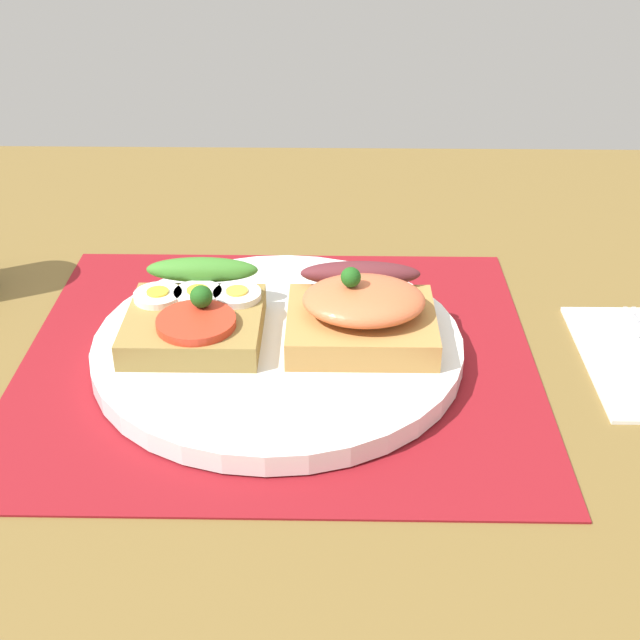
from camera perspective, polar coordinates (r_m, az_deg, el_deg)
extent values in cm
cube|color=brown|center=(63.14, -2.73, -3.79)|extent=(120.00, 90.00, 3.20)
cube|color=maroon|center=(62.16, -2.77, -2.46)|extent=(36.80, 32.86, 0.30)
cylinder|color=white|center=(61.68, -2.79, -1.77)|extent=(26.35, 26.35, 1.49)
cube|color=olive|center=(61.48, -8.33, -0.34)|extent=(9.52, 9.09, 1.91)
cylinder|color=red|center=(59.33, -8.22, -0.15)|extent=(5.48, 5.48, 0.60)
ellipsoid|color=#3E802B|center=(64.84, -7.83, 3.33)|extent=(8.38, 2.20, 1.80)
sphere|color=#1E5919|center=(60.21, -7.88, 1.58)|extent=(1.60, 1.60, 1.60)
cylinder|color=white|center=(63.16, -10.70, 1.60)|extent=(3.51, 3.51, 0.50)
cylinder|color=yellow|center=(63.00, -10.73, 1.86)|extent=(1.58, 1.58, 0.16)
cylinder|color=white|center=(62.92, -8.10, 1.72)|extent=(3.51, 3.51, 0.50)
cylinder|color=yellow|center=(62.76, -8.12, 1.99)|extent=(1.58, 1.58, 0.16)
cylinder|color=white|center=(62.47, -5.52, 1.68)|extent=(3.51, 3.51, 0.50)
cylinder|color=yellow|center=(62.31, -5.54, 1.94)|extent=(1.58, 1.58, 0.16)
cube|color=#B38343|center=(60.29, 2.75, -0.62)|extent=(10.42, 8.66, 2.05)
ellipsoid|color=#E2693F|center=(59.55, 2.93, 1.30)|extent=(8.55, 6.92, 2.18)
ellipsoid|color=#5C2329|center=(63.46, 2.70, 3.09)|extent=(8.86, 2.20, 1.80)
sphere|color=#1E5919|center=(58.86, 2.06, 2.94)|extent=(1.40, 1.40, 1.40)
cube|color=#B7B7BC|center=(69.79, 19.88, 0.15)|extent=(0.32, 2.80, 0.32)
cube|color=#B7B7BC|center=(70.01, 20.39, 0.15)|extent=(0.32, 2.80, 0.32)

